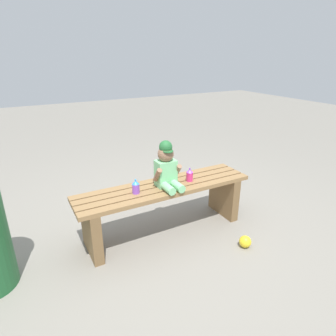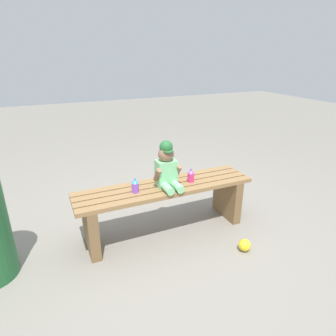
{
  "view_description": "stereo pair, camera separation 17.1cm",
  "coord_description": "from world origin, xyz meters",
  "views": [
    {
      "loc": [
        -1.07,
        -2.04,
        1.54
      ],
      "look_at": [
        0.0,
        -0.05,
        0.64
      ],
      "focal_mm": 31.16,
      "sensor_mm": 36.0,
      "label": 1
    },
    {
      "loc": [
        -0.92,
        -2.11,
        1.54
      ],
      "look_at": [
        0.0,
        -0.05,
        0.64
      ],
      "focal_mm": 31.16,
      "sensor_mm": 36.0,
      "label": 2
    }
  ],
  "objects": [
    {
      "name": "sippy_cup_left",
      "position": [
        -0.28,
        -0.02,
        0.52
      ],
      "size": [
        0.06,
        0.06,
        0.12
      ],
      "color": "#8C4CCC",
      "rests_on": "park_bench"
    },
    {
      "name": "toy_ball",
      "position": [
        0.48,
        -0.54,
        0.05
      ],
      "size": [
        0.1,
        0.1,
        0.1
      ],
      "primitive_type": "sphere",
      "color": "yellow",
      "rests_on": "ground_plane"
    },
    {
      "name": "park_bench",
      "position": [
        0.0,
        0.0,
        0.31
      ],
      "size": [
        1.58,
        0.38,
        0.46
      ],
      "color": "olive",
      "rests_on": "ground_plane"
    },
    {
      "name": "sippy_cup_right",
      "position": [
        0.24,
        -0.02,
        0.52
      ],
      "size": [
        0.06,
        0.06,
        0.12
      ],
      "color": "#E5337F",
      "rests_on": "park_bench"
    },
    {
      "name": "child_figure",
      "position": [
        0.01,
        -0.02,
        0.64
      ],
      "size": [
        0.23,
        0.27,
        0.4
      ],
      "color": "#7FCC8C",
      "rests_on": "park_bench"
    },
    {
      "name": "ground_plane",
      "position": [
        0.0,
        0.0,
        0.0
      ],
      "size": [
        16.0,
        16.0,
        0.0
      ],
      "primitive_type": "plane",
      "color": "gray"
    }
  ]
}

